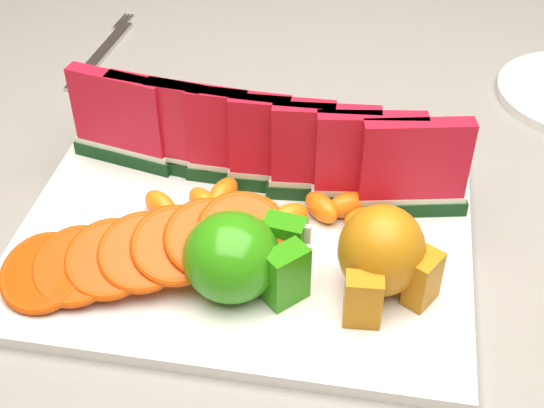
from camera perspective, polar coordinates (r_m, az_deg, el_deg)
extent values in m
cube|color=#492C1A|center=(0.76, 3.61, -0.23)|extent=(1.40, 0.90, 0.03)
cube|color=gray|center=(0.74, 3.67, 0.88)|extent=(1.52, 1.02, 0.01)
cube|color=gray|center=(1.22, 6.46, 12.56)|extent=(1.52, 0.01, 0.20)
cube|color=silver|center=(0.68, -2.13, -2.51)|extent=(0.40, 0.30, 0.01)
ellipsoid|color=#168111|center=(0.60, -3.08, -3.98)|extent=(0.10, 0.10, 0.07)
cube|color=#168111|center=(0.60, 1.06, -5.44)|extent=(0.04, 0.04, 0.05)
cube|color=beige|center=(0.60, 1.63, -5.51)|extent=(0.03, 0.03, 0.05)
cube|color=#168111|center=(0.63, 0.93, -3.10)|extent=(0.04, 0.03, 0.05)
cube|color=beige|center=(0.63, 1.47, -3.16)|extent=(0.03, 0.01, 0.05)
ellipsoid|color=#AD7904|center=(0.61, 8.23, -3.49)|extent=(0.09, 0.09, 0.08)
cube|color=#AD7904|center=(0.59, 6.87, -7.17)|extent=(0.03, 0.02, 0.05)
cube|color=#AD7904|center=(0.61, 11.31, -5.56)|extent=(0.03, 0.03, 0.05)
cube|color=silver|center=(0.98, -12.78, 10.89)|extent=(0.03, 0.17, 0.00)
cube|color=silver|center=(1.05, -11.37, 13.31)|extent=(0.01, 0.04, 0.00)
cube|color=silver|center=(1.05, -11.11, 13.30)|extent=(0.01, 0.04, 0.00)
cube|color=silver|center=(1.05, -10.84, 13.29)|extent=(0.01, 0.04, 0.00)
cube|color=#0F3610|center=(0.77, -11.00, 3.68)|extent=(0.11, 0.04, 0.01)
cube|color=silver|center=(0.76, -11.10, 4.28)|extent=(0.10, 0.04, 0.01)
cube|color=red|center=(0.74, -11.51, 6.91)|extent=(0.10, 0.04, 0.08)
cube|color=#0F3610|center=(0.75, -8.23, 3.20)|extent=(0.11, 0.04, 0.01)
cube|color=silver|center=(0.75, -8.30, 3.82)|extent=(0.10, 0.03, 0.01)
cube|color=red|center=(0.72, -8.61, 6.49)|extent=(0.10, 0.03, 0.08)
cube|color=#0F3610|center=(0.74, -5.34, 2.71)|extent=(0.11, 0.03, 0.01)
cube|color=silver|center=(0.73, -5.39, 3.33)|extent=(0.10, 0.03, 0.01)
cube|color=red|center=(0.71, -5.60, 6.04)|extent=(0.10, 0.02, 0.08)
cube|color=#0F3610|center=(0.73, -2.36, 2.18)|extent=(0.11, 0.02, 0.01)
cube|color=silver|center=(0.72, -2.39, 2.81)|extent=(0.10, 0.02, 0.01)
cube|color=red|center=(0.70, -2.48, 5.55)|extent=(0.10, 0.02, 0.08)
cube|color=#0F3610|center=(0.72, 0.70, 1.64)|extent=(0.11, 0.02, 0.01)
cube|color=silver|center=(0.71, 0.70, 2.27)|extent=(0.10, 0.02, 0.01)
cube|color=red|center=(0.69, 0.73, 5.03)|extent=(0.10, 0.02, 0.08)
cube|color=#0F3610|center=(0.71, 3.83, 1.08)|extent=(0.11, 0.03, 0.01)
cube|color=silver|center=(0.70, 3.86, 1.71)|extent=(0.10, 0.03, 0.01)
cube|color=red|center=(0.68, 4.02, 4.48)|extent=(0.10, 0.02, 0.08)
cube|color=#0F3610|center=(0.71, 7.01, 0.51)|extent=(0.11, 0.04, 0.01)
cube|color=silver|center=(0.70, 7.07, 1.14)|extent=(0.10, 0.03, 0.01)
cube|color=red|center=(0.67, 7.36, 3.90)|extent=(0.10, 0.03, 0.08)
cube|color=#0F3610|center=(0.70, 10.22, -0.07)|extent=(0.11, 0.04, 0.01)
cube|color=silver|center=(0.70, 10.31, 0.55)|extent=(0.10, 0.04, 0.01)
cube|color=red|center=(0.67, 10.73, 3.30)|extent=(0.10, 0.04, 0.08)
cylinder|color=#E83200|center=(0.64, -16.85, -4.97)|extent=(0.08, 0.08, 0.03)
torus|color=red|center=(0.64, -16.85, -4.97)|extent=(0.09, 0.09, 0.03)
cylinder|color=#E83200|center=(0.64, -14.52, -4.52)|extent=(0.07, 0.07, 0.03)
torus|color=red|center=(0.64, -14.52, -4.52)|extent=(0.08, 0.08, 0.03)
cylinder|color=#E83200|center=(0.63, -12.14, -4.05)|extent=(0.07, 0.07, 0.03)
torus|color=red|center=(0.63, -12.14, -4.05)|extent=(0.08, 0.08, 0.03)
cylinder|color=#E83200|center=(0.62, -9.72, -3.56)|extent=(0.08, 0.07, 0.03)
torus|color=red|center=(0.62, -9.72, -3.56)|extent=(0.09, 0.08, 0.03)
cylinder|color=#E83200|center=(0.62, -7.26, -3.06)|extent=(0.08, 0.08, 0.03)
torus|color=red|center=(0.62, -7.26, -3.06)|extent=(0.09, 0.09, 0.03)
cylinder|color=#E83200|center=(0.62, -4.76, -2.55)|extent=(0.09, 0.09, 0.03)
torus|color=red|center=(0.62, -4.76, -2.55)|extent=(0.10, 0.10, 0.03)
cylinder|color=#E83200|center=(0.61, -2.25, -2.03)|extent=(0.09, 0.09, 0.03)
torus|color=red|center=(0.61, -2.25, -2.03)|extent=(0.10, 0.10, 0.03)
cylinder|color=#E83200|center=(0.79, -8.03, 5.73)|extent=(0.07, 0.06, 0.03)
torus|color=red|center=(0.79, -8.03, 5.73)|extent=(0.07, 0.07, 0.03)
cylinder|color=#E83200|center=(0.77, -4.62, 5.60)|extent=(0.07, 0.07, 0.03)
torus|color=red|center=(0.77, -4.62, 5.60)|extent=(0.08, 0.08, 0.03)
cylinder|color=#E83200|center=(0.76, -1.11, 5.46)|extent=(0.08, 0.08, 0.03)
torus|color=red|center=(0.76, -1.11, 5.46)|extent=(0.09, 0.08, 0.03)
cylinder|color=#E83200|center=(0.75, 2.49, 5.28)|extent=(0.08, 0.08, 0.03)
torus|color=red|center=(0.75, 2.49, 5.28)|extent=(0.09, 0.09, 0.03)
cylinder|color=#E83200|center=(0.75, 6.15, 5.09)|extent=(0.08, 0.08, 0.03)
torus|color=red|center=(0.75, 6.15, 5.09)|extent=(0.09, 0.09, 0.03)
ellipsoid|color=orange|center=(0.69, -8.38, -0.12)|extent=(0.04, 0.04, 0.03)
ellipsoid|color=orange|center=(0.69, -5.17, 0.05)|extent=(0.04, 0.04, 0.03)
ellipsoid|color=orange|center=(0.70, -3.68, 0.80)|extent=(0.03, 0.04, 0.03)
ellipsoid|color=orange|center=(0.68, -2.72, -0.40)|extent=(0.04, 0.04, 0.03)
ellipsoid|color=orange|center=(0.68, -0.48, -0.52)|extent=(0.04, 0.04, 0.03)
ellipsoid|color=orange|center=(0.67, 1.20, -1.00)|extent=(0.04, 0.04, 0.03)
ellipsoid|color=orange|center=(0.68, 3.74, -0.26)|extent=(0.04, 0.04, 0.03)
ellipsoid|color=orange|center=(0.69, 5.75, -0.06)|extent=(0.04, 0.04, 0.03)
ellipsoid|color=orange|center=(0.67, 7.09, -1.18)|extent=(0.04, 0.03, 0.03)
ellipsoid|color=orange|center=(0.67, 9.16, -1.74)|extent=(0.02, 0.04, 0.03)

